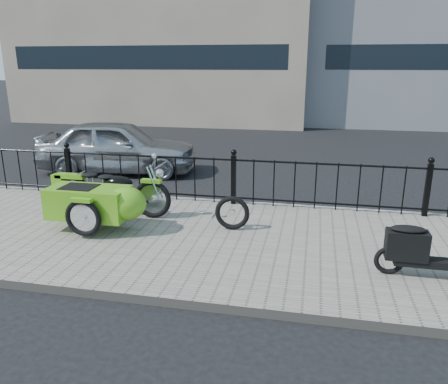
% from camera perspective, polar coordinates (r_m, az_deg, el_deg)
% --- Properties ---
extents(ground, '(120.00, 120.00, 0.00)m').
position_cam_1_polar(ground, '(7.41, -0.63, -5.42)').
color(ground, black).
rests_on(ground, ground).
extents(sidewalk, '(30.00, 3.80, 0.12)m').
position_cam_1_polar(sidewalk, '(6.93, -1.52, -6.47)').
color(sidewalk, gray).
rests_on(sidewalk, ground).
extents(curb, '(30.00, 0.10, 0.12)m').
position_cam_1_polar(curb, '(8.71, 1.41, -1.59)').
color(curb, gray).
rests_on(curb, ground).
extents(iron_fence, '(14.11, 0.11, 1.08)m').
position_cam_1_polar(iron_fence, '(8.43, 1.26, 1.52)').
color(iron_fence, black).
rests_on(iron_fence, sidewalk).
extents(motorcycle_sidecar, '(2.28, 1.48, 0.98)m').
position_cam_1_polar(motorcycle_sidecar, '(7.46, -15.53, -1.03)').
color(motorcycle_sidecar, black).
rests_on(motorcycle_sidecar, sidewalk).
extents(scooter, '(1.41, 0.41, 0.96)m').
position_cam_1_polar(scooter, '(6.12, 24.81, -6.90)').
color(scooter, black).
rests_on(scooter, sidewalk).
extents(spare_tire, '(0.58, 0.10, 0.57)m').
position_cam_1_polar(spare_tire, '(7.15, 1.08, -2.75)').
color(spare_tire, black).
rests_on(spare_tire, sidewalk).
extents(sedan_car, '(4.22, 2.11, 1.38)m').
position_cam_1_polar(sedan_car, '(11.71, -13.67, 5.82)').
color(sedan_car, '#A3A6A9').
rests_on(sedan_car, ground).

